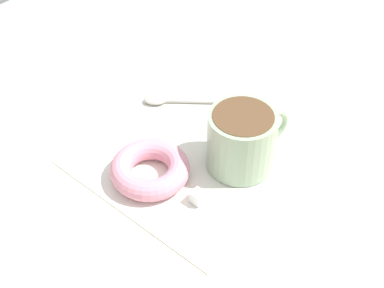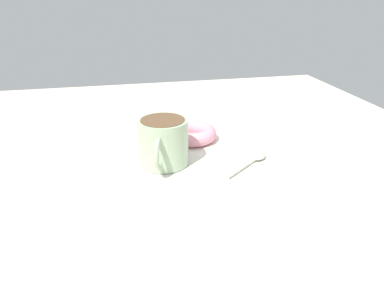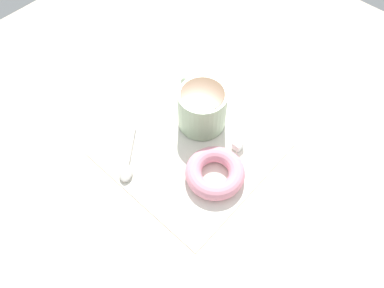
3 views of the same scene
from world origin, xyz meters
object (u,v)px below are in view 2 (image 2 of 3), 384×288
(coffee_cup, at_px, (163,141))
(spoon, at_px, (254,159))
(donut, at_px, (192,133))
(sugar_cube, at_px, (157,141))

(coffee_cup, bearing_deg, spoon, 170.22)
(coffee_cup, relative_size, donut, 1.15)
(donut, relative_size, sugar_cube, 6.51)
(donut, distance_m, spoon, 0.16)
(coffee_cup, bearing_deg, sugar_cube, -89.55)
(coffee_cup, relative_size, spoon, 1.18)
(donut, height_order, sugar_cube, donut)
(donut, bearing_deg, sugar_cube, 6.56)
(coffee_cup, distance_m, donut, 0.13)
(donut, bearing_deg, coffee_cup, 53.13)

